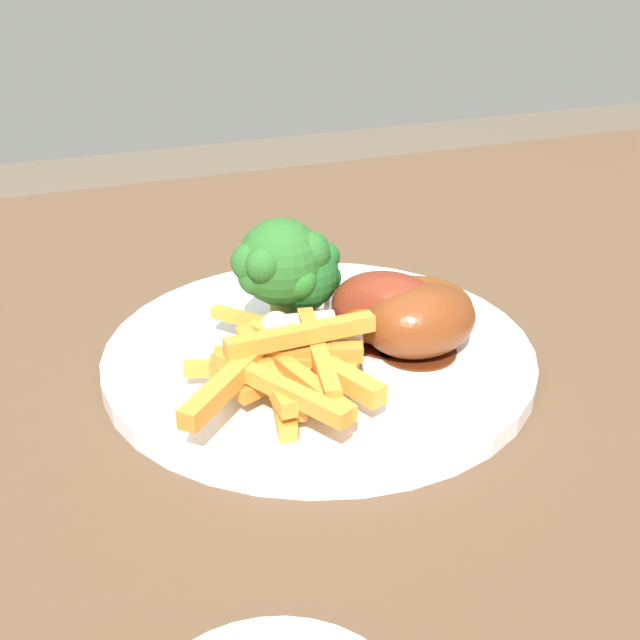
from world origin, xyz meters
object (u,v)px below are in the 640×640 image
Objects in this scene: carrot_fries_pile at (288,364)px; chicken_drumstick_extra at (382,309)px; dinner_plate at (320,357)px; broccoli_floret_front at (296,269)px; dining_table at (250,496)px; broccoli_floret_back at (281,263)px; chicken_drumstick_near at (412,322)px; broccoli_floret_middle at (304,272)px; chicken_drumstick_far at (401,313)px.

carrot_fries_pile is 1.49× the size of chicken_drumstick_extra.
dinner_plate is 0.06m from carrot_fries_pile.
dining_table is at bearing -145.06° from broccoli_floret_front.
broccoli_floret_front is 0.87× the size of broccoli_floret_back.
chicken_drumstick_extra reaches higher than chicken_drumstick_near.
broccoli_floret_front is 0.01m from broccoli_floret_middle.
chicken_drumstick_near is at bearing -15.26° from dining_table.
dining_table is 20.53× the size of broccoli_floret_middle.
carrot_fries_pile is (0.02, -0.04, 0.12)m from dining_table.
carrot_fries_pile is 0.09m from chicken_drumstick_far.
chicken_drumstick_near is at bearing 10.13° from carrot_fries_pile.
broccoli_floret_front is at bearing 95.93° from dinner_plate.
dining_table is at bearing 174.67° from chicken_drumstick_extra.
chicken_drumstick_far is (0.10, -0.01, 0.12)m from dining_table.
chicken_drumstick_extra is at bearing -5.33° from dining_table.
chicken_drumstick_extra is at bearing -43.68° from broccoli_floret_front.
chicken_drumstick_far is (0.08, 0.03, 0.00)m from carrot_fries_pile.
broccoli_floret_middle is 0.81× the size of broccoli_floret_back.
broccoli_floret_back reaches higher than chicken_drumstick_far.
chicken_drumstick_far is at bearing 19.23° from carrot_fries_pile.
chicken_drumstick_far is (0.06, -0.04, -0.03)m from broccoli_floret_back.
dinner_plate is 0.06m from broccoli_floret_back.
broccoli_floret_front reaches higher than dinner_plate.
chicken_drumstick_extra is at bearing 156.19° from chicken_drumstick_far.
broccoli_floret_front reaches higher than dining_table.
chicken_drumstick_near is at bearing -26.72° from dinner_plate.
broccoli_floret_front reaches higher than carrot_fries_pile.
broccoli_floret_middle is 0.39× the size of carrot_fries_pile.
broccoli_floret_middle is at bearing 134.31° from chicken_drumstick_extra.
dining_table is 16.61× the size of broccoli_floret_back.
carrot_fries_pile is at bearing -154.85° from chicken_drumstick_extra.
broccoli_floret_back reaches higher than broccoli_floret_front.
broccoli_floret_back reaches higher than dinner_plate.
broccoli_floret_middle reaches higher than chicken_drumstick_near.
broccoli_floret_back is 0.07m from chicken_drumstick_extra.
dinner_plate is 2.50× the size of chicken_drumstick_extra.
broccoli_floret_back reaches higher than chicken_drumstick_near.
broccoli_floret_back is at bearing 74.88° from carrot_fries_pile.
carrot_fries_pile is at bearing -169.87° from chicken_drumstick_near.
broccoli_floret_front is 1.08× the size of broccoli_floret_middle.
broccoli_floret_front is 0.54× the size of chicken_drumstick_near.
chicken_drumstick_extra reaches higher than dinner_plate.
broccoli_floret_middle is 0.08m from chicken_drumstick_near.
chicken_drumstick_far is 1.26× the size of chicken_drumstick_extra.
dining_table is 0.16m from chicken_drumstick_far.
broccoli_floret_back reaches higher than carrot_fries_pile.
dinner_plate is at bearing -2.13° from dining_table.
broccoli_floret_back is at bearing -157.39° from broccoli_floret_front.
broccoli_floret_front is 0.62× the size of chicken_drumstick_extra.
chicken_drumstick_near is at bearing -49.34° from broccoli_floret_middle.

